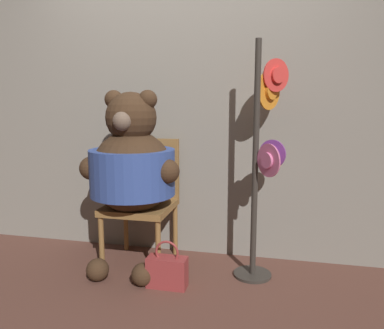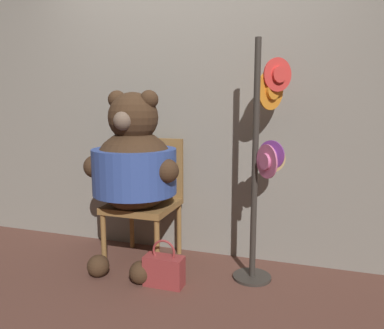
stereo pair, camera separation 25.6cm
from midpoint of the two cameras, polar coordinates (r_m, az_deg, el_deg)
ground_plane at (r=2.92m, az=-6.21°, el=-16.59°), size 14.00×14.00×0.00m
wall_back at (r=3.16m, az=-3.28°, el=10.01°), size 8.00×0.10×2.63m
chair at (r=3.07m, az=-9.78°, el=-4.72°), size 0.51×0.53×0.98m
teddy_bear at (r=2.87m, az=-11.67°, el=-0.34°), size 0.78×0.69×1.37m
hat_display_rack at (r=2.68m, az=8.27°, el=1.66°), size 0.35×0.45×1.71m
handbag_on_ground at (r=2.72m, az=-6.62°, el=-15.88°), size 0.28×0.12×0.34m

